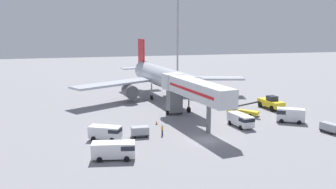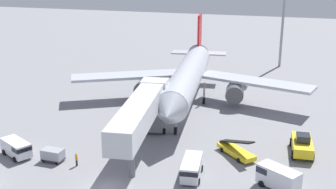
{
  "view_description": "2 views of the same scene",
  "coord_description": "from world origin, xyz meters",
  "views": [
    {
      "loc": [
        -17.87,
        -44.41,
        15.66
      ],
      "look_at": [
        -0.86,
        17.46,
        3.45
      ],
      "focal_mm": 37.52,
      "sensor_mm": 36.0,
      "label": 1
    },
    {
      "loc": [
        18.0,
        -36.65,
        23.02
      ],
      "look_at": [
        0.34,
        21.08,
        4.08
      ],
      "focal_mm": 46.37,
      "sensor_mm": 36.0,
      "label": 2
    }
  ],
  "objects": [
    {
      "name": "ground_crew_worker_foreground",
      "position": [
        -5.48,
        3.85,
        0.85
      ],
      "size": [
        0.42,
        0.42,
        1.61
      ],
      "color": "#1E2333",
      "rests_on": "ground"
    },
    {
      "name": "pushback_tug",
      "position": [
        19.45,
        15.05,
        1.22
      ],
      "size": [
        2.98,
        6.07,
        2.63
      ],
      "color": "yellow",
      "rests_on": "ground"
    },
    {
      "name": "airplane_at_gate",
      "position": [
        1.31,
        29.5,
        4.83
      ],
      "size": [
        40.17,
        39.92,
        12.89
      ],
      "color": "#B7BCC6",
      "rests_on": "ground"
    },
    {
      "name": "service_van_rear_left",
      "position": [
        -13.66,
        4.05,
        1.14
      ],
      "size": [
        4.86,
        3.78,
        1.98
      ],
      "color": "white",
      "rests_on": "ground"
    },
    {
      "name": "baggage_cart_mid_left",
      "position": [
        -8.77,
        4.15,
        0.84
      ],
      "size": [
        2.56,
        1.56,
        1.52
      ],
      "color": "#38383D",
      "rests_on": "ground"
    },
    {
      "name": "jet_bridge",
      "position": [
        0.82,
        9.15,
        5.65
      ],
      "size": [
        5.88,
        20.3,
        7.47
      ],
      "color": "silver",
      "rests_on": "ground"
    },
    {
      "name": "service_van_outer_left",
      "position": [
        17.06,
        5.39,
        1.34
      ],
      "size": [
        4.79,
        4.01,
        2.36
      ],
      "color": "white",
      "rests_on": "ground"
    },
    {
      "name": "service_van_outer_right",
      "position": [
        -13.37,
        -3.76,
        1.21
      ],
      "size": [
        5.48,
        2.97,
        2.1
      ],
      "color": "white",
      "rests_on": "ground"
    },
    {
      "name": "belt_loader_truck",
      "position": [
        11.81,
        12.02,
        0.74
      ],
      "size": [
        5.3,
        5.21,
        2.86
      ],
      "color": "yellow",
      "rests_on": "ground"
    },
    {
      "name": "service_van_far_right",
      "position": [
        7.92,
        5.1,
        1.16
      ],
      "size": [
        2.64,
        5.25,
        2.02
      ],
      "color": "silver",
      "rests_on": "ground"
    },
    {
      "name": "baggage_cart_far_center",
      "position": [
        19.41,
        -1.46,
        0.82
      ],
      "size": [
        1.89,
        2.95,
        1.47
      ],
      "color": "#38383D",
      "rests_on": "ground"
    },
    {
      "name": "ground_plane",
      "position": [
        0.0,
        0.0,
        0.0
      ],
      "size": [
        300.0,
        300.0,
        0.0
      ],
      "primitive_type": "plane",
      "color": "gray"
    },
    {
      "name": "apron_light_mast",
      "position": [
        14.21,
        61.02,
        19.71
      ],
      "size": [
        2.4,
        2.4,
        28.93
      ],
      "color": "#93969B",
      "rests_on": "ground"
    },
    {
      "name": "safety_cone_alpha",
      "position": [
        -4.89,
        9.92,
        0.29
      ],
      "size": [
        0.39,
        0.39,
        0.6
      ],
      "color": "black",
      "rests_on": "ground"
    }
  ]
}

